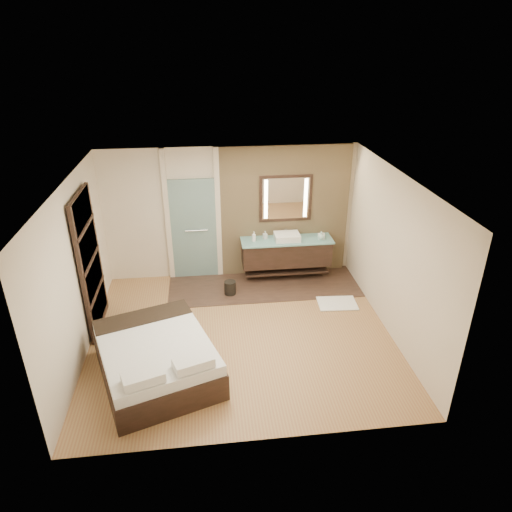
{
  "coord_description": "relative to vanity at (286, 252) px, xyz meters",
  "views": [
    {
      "loc": [
        -0.52,
        -6.35,
        4.6
      ],
      "look_at": [
        0.32,
        0.6,
        1.18
      ],
      "focal_mm": 32.0,
      "sensor_mm": 36.0,
      "label": 1
    }
  ],
  "objects": [
    {
      "name": "waste_bin",
      "position": [
        -1.2,
        -0.56,
        -0.44
      ],
      "size": [
        0.28,
        0.28,
        0.28
      ],
      "primitive_type": "cylinder",
      "rotation": [
        0.0,
        0.0,
        -0.28
      ],
      "color": "black",
      "rests_on": "floor"
    },
    {
      "name": "bath_mat",
      "position": [
        0.78,
        -1.17,
        -0.56
      ],
      "size": [
        0.75,
        0.54,
        0.02
      ],
      "primitive_type": "cube",
      "rotation": [
        0.0,
        0.0,
        -0.06
      ],
      "color": "white",
      "rests_on": "floor"
    },
    {
      "name": "mirror_unit",
      "position": [
        0.0,
        0.24,
        1.07
      ],
      "size": [
        1.06,
        0.04,
        0.96
      ],
      "color": "black",
      "rests_on": "stone_wall"
    },
    {
      "name": "bed",
      "position": [
        -2.43,
        -2.78,
        -0.27
      ],
      "size": [
        2.07,
        2.3,
        0.74
      ],
      "rotation": [
        0.0,
        0.0,
        0.33
      ],
      "color": "black",
      "rests_on": "floor"
    },
    {
      "name": "frosted_door",
      "position": [
        -1.85,
        0.28,
        0.56
      ],
      "size": [
        1.1,
        0.12,
        2.7
      ],
      "color": "#AAD7D4",
      "rests_on": "floor"
    },
    {
      "name": "cup",
      "position": [
        0.73,
        0.02,
        0.33
      ],
      "size": [
        0.11,
        0.11,
        0.09
      ],
      "primitive_type": "imported",
      "rotation": [
        0.0,
        0.0,
        -0.04
      ],
      "color": "silver",
      "rests_on": "vanity"
    },
    {
      "name": "tile_strip",
      "position": [
        -0.5,
        -0.32,
        -0.57
      ],
      "size": [
        3.8,
        1.3,
        0.01
      ],
      "primitive_type": "cube",
      "color": "#32221B",
      "rests_on": "floor"
    },
    {
      "name": "floor",
      "position": [
        -1.1,
        -1.92,
        -0.58
      ],
      "size": [
        5.0,
        5.0,
        0.0
      ],
      "primitive_type": "plane",
      "color": "#996240",
      "rests_on": "ground"
    },
    {
      "name": "soap_bottle_c",
      "position": [
        0.68,
        -0.08,
        0.37
      ],
      "size": [
        0.17,
        0.17,
        0.17
      ],
      "primitive_type": "imported",
      "rotation": [
        0.0,
        0.0,
        -0.41
      ],
      "color": "#ACD8CF",
      "rests_on": "vanity"
    },
    {
      "name": "soap_bottle_a",
      "position": [
        -0.67,
        -0.02,
        0.39
      ],
      "size": [
        0.1,
        0.1,
        0.21
      ],
      "primitive_type": "imported",
      "rotation": [
        0.0,
        0.0,
        0.28
      ],
      "color": "white",
      "rests_on": "vanity"
    },
    {
      "name": "shoji_partition",
      "position": [
        -3.53,
        -1.32,
        0.63
      ],
      "size": [
        0.06,
        1.2,
        2.4
      ],
      "color": "black",
      "rests_on": "floor"
    },
    {
      "name": "tissue_box",
      "position": [
        0.7,
        -0.05,
        0.33
      ],
      "size": [
        0.13,
        0.13,
        0.1
      ],
      "primitive_type": "cube",
      "rotation": [
        0.0,
        0.0,
        -0.08
      ],
      "color": "white",
      "rests_on": "vanity"
    },
    {
      "name": "stone_wall",
      "position": [
        0.0,
        0.29,
        0.77
      ],
      "size": [
        2.6,
        0.08,
        2.7
      ],
      "primitive_type": "cube",
      "color": "tan",
      "rests_on": "floor"
    },
    {
      "name": "soap_bottle_b",
      "position": [
        -0.43,
        0.09,
        0.37
      ],
      "size": [
        0.09,
        0.09,
        0.16
      ],
      "primitive_type": "imported",
      "rotation": [
        0.0,
        0.0,
        0.31
      ],
      "color": "#B2B2B2",
      "rests_on": "vanity"
    },
    {
      "name": "vanity",
      "position": [
        0.0,
        0.0,
        0.0
      ],
      "size": [
        1.85,
        0.55,
        0.88
      ],
      "color": "black",
      "rests_on": "stone_wall"
    }
  ]
}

